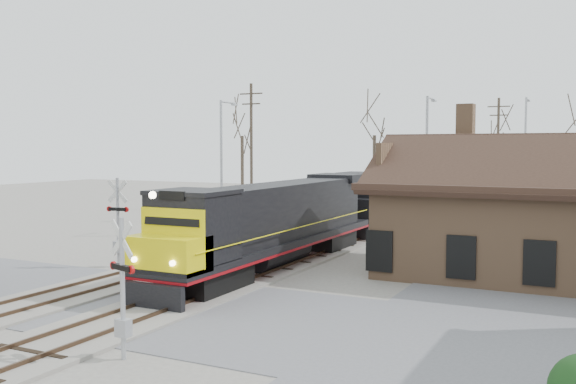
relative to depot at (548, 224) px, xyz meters
The scene contains 17 objects.
ground 17.14m from the depot, 134.97° to the right, with size 140.00×140.00×0.00m, color #9B968C.
road 17.13m from the depot, 134.97° to the right, with size 60.00×9.00×0.03m, color slate.
track_main 12.58m from the depot, 165.97° to the left, with size 3.40×90.00×0.24m.
track_siding 16.92m from the depot, 169.70° to the left, with size 3.40×90.00×0.24m.
depot is the anchor object (origin of this frame).
locomotive_lead 12.56m from the depot, 162.63° to the right, with size 2.83×18.98×4.21m.
locomotive_trailing 19.60m from the depot, 127.71° to the left, with size 2.83×18.98×3.99m.
crossbuck_near 19.54m from the depot, 118.87° to the right, with size 1.09×0.40×3.92m.
crossbuck_far 19.96m from the depot, 160.76° to the right, with size 1.23×0.32×4.33m.
streetlight_a 21.49m from the depot, 164.72° to the left, with size 0.25×2.04×8.89m.
streetlight_b 13.39m from the depot, 128.10° to the left, with size 0.25×2.04×9.05m.
streetlight_c 26.16m from the depot, 98.49° to the left, with size 0.25×2.04×9.90m.
utility_pole_a 27.07m from the depot, 149.08° to the left, with size 2.00×0.24×10.82m.
utility_pole_b 32.55m from the depot, 102.27° to the left, with size 2.00×0.24×10.36m.
tree_a 36.86m from the depot, 142.40° to the left, with size 4.58×4.58×11.23m.
tree_b 30.57m from the depot, 123.64° to the left, with size 4.59×4.59×11.24m.
tree_c 37.74m from the depot, 101.72° to the left, with size 4.29×4.29×10.51m.
Camera 1 is at (14.23, -18.47, 5.80)m, focal length 40.00 mm.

